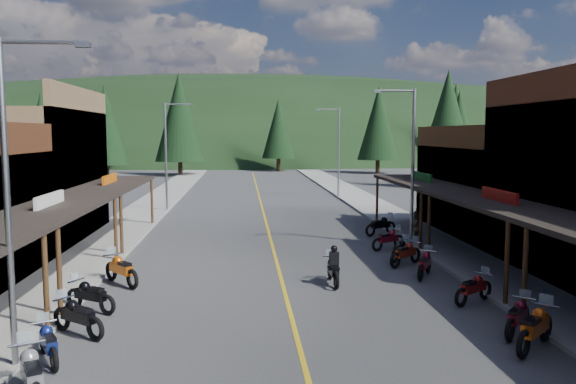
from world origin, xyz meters
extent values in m
plane|color=#38383A|center=(0.00, 0.00, 0.00)|extent=(220.00, 220.00, 0.00)
cube|color=gold|center=(0.00, 20.00, 0.01)|extent=(0.15, 90.00, 0.01)
cube|color=gray|center=(-8.70, 20.00, 0.07)|extent=(3.40, 94.00, 0.15)
cube|color=gray|center=(8.70, 20.00, 0.07)|extent=(3.40, 94.00, 0.15)
cylinder|color=#472D19|center=(-7.20, -3.40, 1.50)|extent=(0.16, 0.16, 3.00)
cube|color=#3F2111|center=(-10.15, 1.70, 3.10)|extent=(0.30, 9.00, 6.20)
cube|color=black|center=(-8.70, 1.70, 3.00)|extent=(3.20, 9.00, 0.18)
cylinder|color=#472D19|center=(-7.20, -2.20, 1.50)|extent=(0.16, 0.16, 3.00)
cylinder|color=#472D19|center=(-7.20, 5.60, 1.50)|extent=(0.16, 0.16, 3.00)
cube|color=silver|center=(-8.70, 1.70, 3.20)|extent=(0.12, 3.00, 0.70)
cube|color=brown|center=(-14.00, 11.30, 3.50)|extent=(8.00, 10.20, 7.00)
cube|color=brown|center=(-10.15, 11.30, 4.10)|extent=(0.30, 10.20, 8.20)
cube|color=black|center=(-8.70, 11.30, 3.00)|extent=(3.20, 10.20, 0.18)
cylinder|color=#472D19|center=(-7.20, 6.80, 1.50)|extent=(0.16, 0.16, 3.00)
cylinder|color=#472D19|center=(-7.20, 15.80, 1.50)|extent=(0.16, 0.16, 3.00)
cube|color=#CC590C|center=(-8.70, 11.30, 3.20)|extent=(0.12, 3.00, 0.70)
cylinder|color=#472D19|center=(7.20, -3.40, 1.50)|extent=(0.16, 0.16, 3.00)
cube|color=#562B19|center=(10.15, 1.70, 4.10)|extent=(0.30, 9.00, 8.20)
cube|color=black|center=(8.70, 1.70, 3.00)|extent=(3.20, 9.00, 0.18)
cylinder|color=#472D19|center=(7.20, -2.20, 1.50)|extent=(0.16, 0.16, 3.00)
cylinder|color=#472D19|center=(7.20, 5.60, 1.50)|extent=(0.16, 0.16, 3.00)
cube|color=#B2140F|center=(8.70, 1.70, 3.20)|extent=(0.12, 3.00, 0.70)
cube|color=#4C2D16|center=(14.00, 11.30, 2.50)|extent=(8.00, 10.20, 5.00)
cube|color=#4C2D16|center=(10.15, 11.30, 3.10)|extent=(0.30, 10.20, 6.20)
cube|color=black|center=(8.70, 11.30, 3.00)|extent=(3.20, 10.20, 0.18)
cylinder|color=#472D19|center=(7.20, 6.80, 1.50)|extent=(0.16, 0.16, 3.00)
cylinder|color=#472D19|center=(7.20, 15.80, 1.50)|extent=(0.16, 0.16, 3.00)
cube|color=#14591E|center=(8.70, 11.30, 3.20)|extent=(0.12, 3.00, 0.70)
cylinder|color=gray|center=(-7.10, -6.00, 4.00)|extent=(0.16, 0.16, 8.00)
cylinder|color=gray|center=(-6.10, -6.00, 7.90)|extent=(2.00, 0.10, 0.10)
cube|color=gray|center=(-5.20, -6.00, 7.85)|extent=(0.35, 0.18, 0.12)
cylinder|color=gray|center=(-7.10, 22.00, 4.00)|extent=(0.16, 0.16, 8.00)
cylinder|color=gray|center=(-6.10, 22.00, 7.90)|extent=(2.00, 0.10, 0.10)
cube|color=gray|center=(-5.20, 22.00, 7.85)|extent=(0.35, 0.18, 0.12)
cylinder|color=gray|center=(7.10, 8.00, 4.00)|extent=(0.16, 0.16, 8.00)
cylinder|color=gray|center=(6.10, 8.00, 7.90)|extent=(2.00, 0.10, 0.10)
cube|color=gray|center=(5.20, 8.00, 7.85)|extent=(0.35, 0.18, 0.12)
cylinder|color=gray|center=(7.10, 30.00, 4.00)|extent=(0.16, 0.16, 8.00)
cylinder|color=gray|center=(6.10, 30.00, 7.90)|extent=(2.00, 0.10, 0.10)
cube|color=gray|center=(5.20, 30.00, 7.85)|extent=(0.35, 0.18, 0.12)
ellipsoid|color=black|center=(0.00, 135.00, 0.00)|extent=(310.00, 140.00, 60.00)
cylinder|color=black|center=(-24.00, 70.00, 1.00)|extent=(0.60, 0.60, 2.00)
cone|color=black|center=(-24.00, 70.00, 7.25)|extent=(5.88, 5.88, 10.50)
cylinder|color=black|center=(-10.00, 58.00, 1.00)|extent=(0.60, 0.60, 2.00)
cone|color=black|center=(-10.00, 58.00, 8.00)|extent=(6.72, 6.72, 12.00)
cylinder|color=black|center=(4.00, 66.00, 1.00)|extent=(0.60, 0.60, 2.00)
cone|color=black|center=(4.00, 66.00, 6.50)|extent=(5.04, 5.04, 9.00)
cylinder|color=black|center=(18.00, 60.00, 1.00)|extent=(0.60, 0.60, 2.00)
cone|color=black|center=(18.00, 60.00, 7.25)|extent=(5.88, 5.88, 10.50)
cylinder|color=black|center=(34.00, 72.00, 1.00)|extent=(0.60, 0.60, 2.00)
cone|color=black|center=(34.00, 72.00, 8.00)|extent=(6.72, 6.72, 12.00)
cylinder|color=black|center=(46.00, 64.00, 1.00)|extent=(0.60, 0.60, 2.00)
cone|color=black|center=(46.00, 64.00, 6.50)|extent=(5.04, 5.04, 9.00)
cylinder|color=black|center=(-32.00, 76.00, 1.00)|extent=(0.60, 0.60, 2.00)
cone|color=black|center=(-32.00, 76.00, 7.25)|extent=(5.88, 5.88, 10.50)
cylinder|color=black|center=(-22.00, 40.00, 1.00)|extent=(0.60, 0.60, 2.00)
cone|color=black|center=(-22.00, 40.00, 6.00)|extent=(4.48, 4.48, 8.00)
cylinder|color=black|center=(24.00, 45.00, 1.00)|extent=(0.60, 0.60, 2.00)
cone|color=black|center=(24.00, 45.00, 6.40)|extent=(4.93, 4.93, 8.80)
cylinder|color=black|center=(-18.00, 50.00, 1.00)|extent=(0.60, 0.60, 2.00)
cone|color=black|center=(-18.00, 50.00, 6.80)|extent=(5.38, 5.38, 9.60)
cylinder|color=black|center=(20.00, 38.00, 1.00)|extent=(0.60, 0.60, 2.00)
cone|color=black|center=(20.00, 38.00, 7.20)|extent=(5.82, 5.82, 10.40)
imported|color=brown|center=(7.44, 8.42, 0.96)|extent=(0.91, 0.74, 1.62)
camera|label=1|loc=(-1.50, -19.76, 5.79)|focal=35.00mm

